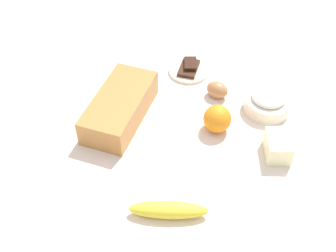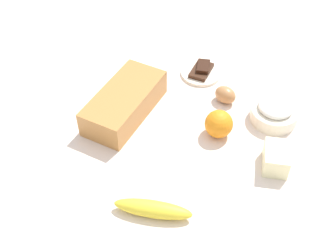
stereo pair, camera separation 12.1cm
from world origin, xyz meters
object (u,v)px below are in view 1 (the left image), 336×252
orange_fruit (217,119)px  banana (168,210)px  egg_near_butter (217,90)px  chocolate_plate (189,69)px  loaf_pan (120,107)px  flour_bowl (268,101)px  butter_block (278,146)px

orange_fruit → banana: bearing=163.8°
egg_near_butter → chocolate_plate: size_ratio=0.52×
orange_fruit → loaf_pan: bearing=89.4°
flour_bowl → egg_near_butter: (0.03, 0.15, -0.01)m
flour_bowl → butter_block: flour_bowl is taller
butter_block → loaf_pan: bearing=80.9°
egg_near_butter → orange_fruit: bearing=-175.8°
loaf_pan → butter_block: size_ratio=3.32×
egg_near_butter → chocolate_plate: bearing=43.9°
banana → butter_block: size_ratio=2.11×
loaf_pan → chocolate_plate: (0.24, -0.17, -0.03)m
flour_bowl → banana: (-0.41, 0.23, -0.01)m
flour_bowl → chocolate_plate: size_ratio=1.05×
banana → chocolate_plate: size_ratio=1.46×
flour_bowl → orange_fruit: orange_fruit is taller
loaf_pan → flour_bowl: (0.10, -0.42, -0.01)m
loaf_pan → butter_block: 0.45m
loaf_pan → orange_fruit: loaf_pan is taller
butter_block → chocolate_plate: bearing=41.7°
flour_bowl → egg_near_butter: bearing=77.1°
loaf_pan → egg_near_butter: bearing=-52.8°
flour_bowl → banana: size_ratio=0.72×
butter_block → egg_near_butter: (0.21, 0.18, -0.00)m
butter_block → banana: bearing=132.6°
chocolate_plate → banana: bearing=-177.8°
flour_bowl → loaf_pan: bearing=103.7°
chocolate_plate → loaf_pan: bearing=144.9°
loaf_pan → flour_bowl: size_ratio=2.18×
orange_fruit → chocolate_plate: size_ratio=0.61×
flour_bowl → egg_near_butter: 0.15m
loaf_pan → egg_near_butter: loaf_pan is taller
orange_fruit → egg_near_butter: size_ratio=1.17×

